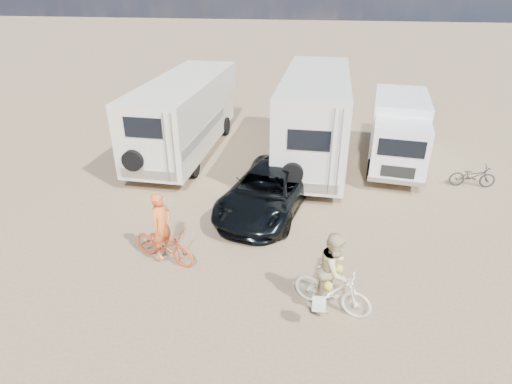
# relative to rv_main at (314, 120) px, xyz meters

# --- Properties ---
(ground) EXTENTS (140.00, 140.00, 0.00)m
(ground) POSITION_rel_rv_main_xyz_m (-0.26, -6.52, -1.79)
(ground) COLOR #927757
(ground) RESTS_ON ground
(rv_main) EXTENTS (2.67, 7.79, 3.59)m
(rv_main) POSITION_rel_rv_main_xyz_m (0.00, 0.00, 0.00)
(rv_main) COLOR silver
(rv_main) RESTS_ON ground
(rv_left) EXTENTS (2.73, 8.29, 3.15)m
(rv_left) POSITION_rel_rv_main_xyz_m (-5.42, 0.38, -0.22)
(rv_left) COLOR silver
(rv_left) RESTS_ON ground
(box_truck) EXTENTS (2.75, 5.73, 2.65)m
(box_truck) POSITION_rel_rv_main_xyz_m (3.34, 0.22, -0.47)
(box_truck) COLOR white
(box_truck) RESTS_ON ground
(dark_suv) EXTENTS (3.30, 5.36, 1.39)m
(dark_suv) POSITION_rel_rv_main_xyz_m (-1.33, -4.23, -1.10)
(dark_suv) COLOR black
(dark_suv) RESTS_ON ground
(bike_man) EXTENTS (2.04, 1.28, 1.01)m
(bike_man) POSITION_rel_rv_main_xyz_m (-3.74, -7.44, -1.29)
(bike_man) COLOR #C0411E
(bike_man) RESTS_ON ground
(bike_woman) EXTENTS (1.92, 1.16, 1.11)m
(bike_woman) POSITION_rel_rv_main_xyz_m (0.70, -8.70, -1.24)
(bike_woman) COLOR beige
(bike_woman) RESTS_ON ground
(rider_man) EXTENTS (0.64, 0.78, 1.84)m
(rider_man) POSITION_rel_rv_main_xyz_m (-3.74, -7.44, -0.88)
(rider_man) COLOR orange
(rider_man) RESTS_ON ground
(rider_woman) EXTENTS (0.99, 1.10, 1.87)m
(rider_woman) POSITION_rel_rv_main_xyz_m (0.70, -8.70, -0.86)
(rider_woman) COLOR #CDBE86
(rider_woman) RESTS_ON ground
(bike_parked) EXTENTS (1.62, 0.60, 0.84)m
(bike_parked) POSITION_rel_rv_main_xyz_m (5.85, -1.46, -1.37)
(bike_parked) COLOR #242624
(bike_parked) RESTS_ON ground
(cooler) EXTENTS (0.69, 0.60, 0.46)m
(cooler) POSITION_rel_rv_main_xyz_m (-0.82, -3.98, -1.56)
(cooler) COLOR #264798
(cooler) RESTS_ON ground
(crate) EXTENTS (0.43, 0.43, 0.34)m
(crate) POSITION_rel_rv_main_xyz_m (-0.60, -3.00, -1.63)
(crate) COLOR olive
(crate) RESTS_ON ground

